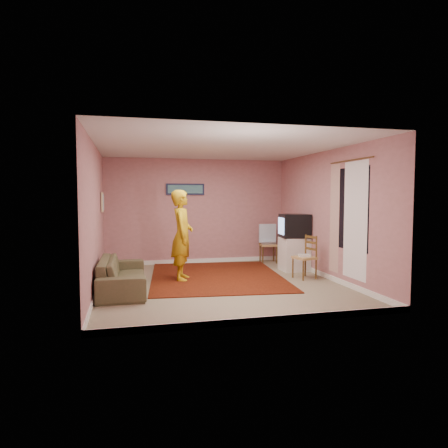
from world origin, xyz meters
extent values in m
plane|color=gray|center=(0.00, 0.00, 0.00)|extent=(5.00, 5.00, 0.00)
cube|color=#B8797E|center=(0.00, 2.50, 1.30)|extent=(4.50, 0.02, 2.60)
cube|color=#B8797E|center=(0.00, -2.50, 1.30)|extent=(4.50, 0.02, 2.60)
cube|color=#B8797E|center=(-2.25, 0.00, 1.30)|extent=(0.02, 5.00, 2.60)
cube|color=#B8797E|center=(2.25, 0.00, 1.30)|extent=(0.02, 5.00, 2.60)
cube|color=silver|center=(0.00, 0.00, 2.60)|extent=(4.50, 5.00, 0.02)
cube|color=white|center=(0.00, 2.49, 0.05)|extent=(4.50, 0.02, 0.10)
cube|color=white|center=(0.00, -2.49, 0.05)|extent=(4.50, 0.02, 0.10)
cube|color=white|center=(-2.24, 0.00, 0.05)|extent=(0.02, 5.00, 0.10)
cube|color=white|center=(2.24, 0.00, 0.05)|extent=(0.02, 5.00, 0.10)
cube|color=black|center=(2.24, -0.90, 1.45)|extent=(0.01, 1.10, 1.50)
cube|color=white|center=(2.23, -1.05, 1.25)|extent=(0.01, 0.75, 2.10)
cube|color=beige|center=(2.21, -0.35, 1.25)|extent=(0.01, 0.35, 2.10)
cylinder|color=brown|center=(2.20, -0.90, 2.32)|extent=(0.02, 1.40, 0.02)
cube|color=#121633|center=(-0.30, 2.47, 1.85)|extent=(0.95, 0.03, 0.28)
cube|color=#2F5784|center=(-0.30, 2.45, 1.85)|extent=(0.86, 0.01, 0.20)
cube|color=beige|center=(-2.22, 1.60, 1.55)|extent=(0.03, 0.38, 0.42)
cube|color=silver|center=(-2.20, 1.60, 1.55)|extent=(0.01, 0.30, 0.34)
cube|color=black|center=(0.09, 0.68, 0.01)|extent=(2.98, 3.58, 0.02)
cube|color=white|center=(1.95, 0.94, 0.37)|extent=(0.59, 0.54, 0.75)
cube|color=black|center=(1.95, 0.94, 1.01)|extent=(0.66, 0.62, 0.53)
cube|color=#8CB2F2|center=(1.64, 0.98, 1.01)|extent=(0.07, 0.44, 0.37)
cube|color=tan|center=(1.76, 2.13, 0.44)|extent=(0.46, 0.44, 0.05)
cube|color=brown|center=(1.76, 2.13, 0.68)|extent=(0.42, 0.09, 0.47)
cube|color=#B8B8BD|center=(1.76, 2.13, 0.50)|extent=(0.36, 0.27, 0.06)
cube|color=#85B4DA|center=(1.76, 2.20, 0.74)|extent=(0.45, 0.06, 0.47)
cube|color=tan|center=(1.80, 0.08, 0.43)|extent=(0.46, 0.47, 0.05)
cube|color=brown|center=(1.80, 0.08, 0.65)|extent=(0.13, 0.40, 0.46)
cube|color=silver|center=(1.80, 0.08, 0.47)|extent=(0.25, 0.20, 0.05)
imported|color=brown|center=(-1.80, -0.14, 0.29)|extent=(0.82, 2.01, 0.58)
imported|color=gold|center=(-0.65, 0.53, 0.90)|extent=(0.56, 0.73, 1.80)
camera|label=1|loc=(-1.69, -7.37, 1.68)|focal=32.00mm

